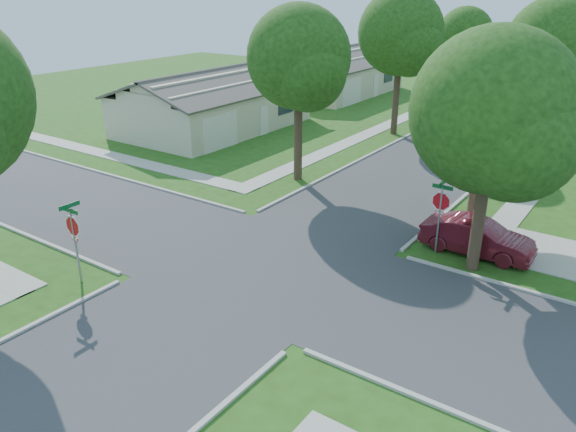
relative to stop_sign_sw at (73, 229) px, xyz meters
The scene contains 18 objects.
ground 6.95m from the stop_sign_sw, 45.00° to the left, with size 100.00×100.00×0.00m, color #274B14.
road_ns 6.95m from the stop_sign_sw, 45.00° to the left, with size 7.00×100.00×0.02m, color #333335.
sidewalk_ne 32.61m from the stop_sign_sw, 70.62° to the left, with size 1.20×40.00×0.04m, color #9E9B91.
sidewalk_nw 30.80m from the stop_sign_sw, 92.61° to the left, with size 1.20×40.00×0.04m, color #9E9B91.
driveway 17.38m from the stop_sign_sw, 43.12° to the left, with size 8.80×3.60×0.05m, color #9E9B91.
stop_sign_sw is the anchor object (origin of this frame).
stop_sign_ne 13.29m from the stop_sign_sw, 45.00° to the left, with size 1.05×0.80×2.98m.
tree_e_near 17.04m from the stop_sign_sw, 55.41° to the left, with size 4.97×4.80×8.28m.
tree_e_mid 27.71m from the stop_sign_sw, 69.80° to the left, with size 5.59×5.40×9.21m.
tree_w_near 14.30m from the stop_sign_sw, 89.77° to the left, with size 5.38×5.20×8.97m.
tree_w_mid 26.09m from the stop_sign_sw, 89.87° to the left, with size 5.80×5.60×9.56m.
tree_w_far 38.86m from the stop_sign_sw, 89.93° to the left, with size 4.76×4.60×8.04m.
tree_ne_corner 14.64m from the stop_sign_sw, 38.84° to the left, with size 5.80×5.60×8.66m.
house_nw_near 22.71m from the stop_sign_sw, 119.83° to the left, with size 8.42×13.60×4.23m.
house_nw_far 38.40m from the stop_sign_sw, 107.10° to the left, with size 8.42×13.60×4.23m.
car_driveway 14.84m from the stop_sign_sw, 43.63° to the left, with size 1.48×4.24×1.40m, color #54111B.
car_curb_east 29.17m from the stop_sign_sw, 78.26° to the left, with size 1.78×4.41×1.50m, color black.
car_curb_west 48.37m from the stop_sign_sw, 88.22° to the left, with size 1.86×4.56×1.32m, color black.
Camera 1 is at (11.24, -14.80, 9.79)m, focal length 35.00 mm.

